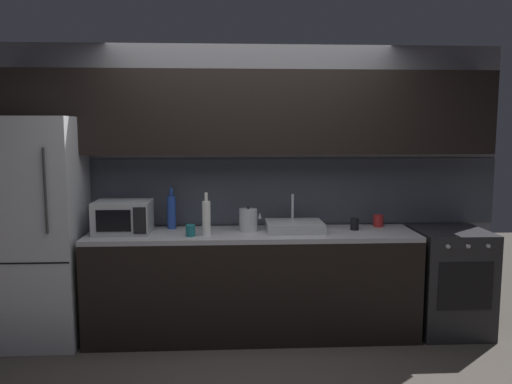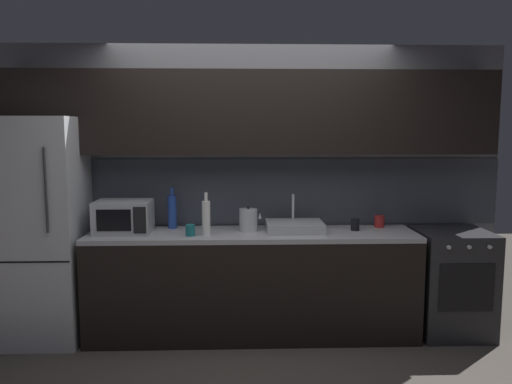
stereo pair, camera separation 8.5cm
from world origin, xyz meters
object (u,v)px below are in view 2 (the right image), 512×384
at_px(microwave, 124,217).
at_px(refrigerator, 41,230).
at_px(oven_range, 451,282).
at_px(mug_teal, 190,230).
at_px(kettle, 248,220).
at_px(mug_red, 379,221).
at_px(mug_dark, 355,225).
at_px(wine_bottle_white, 206,217).
at_px(wine_bottle_blue, 172,211).

bearing_deg(microwave, refrigerator, -178.45).
bearing_deg(oven_range, mug_teal, -176.54).
xyz_separation_m(kettle, mug_red, (1.16, 0.14, -0.04)).
height_order(refrigerator, oven_range, refrigerator).
bearing_deg(oven_range, kettle, 178.52).
bearing_deg(mug_dark, wine_bottle_white, -173.00).
height_order(refrigerator, kettle, refrigerator).
height_order(wine_bottle_blue, mug_teal, wine_bottle_blue).
bearing_deg(wine_bottle_blue, kettle, -12.51).
bearing_deg(microwave, wine_bottle_white, -10.51).
bearing_deg(microwave, wine_bottle_blue, 24.33).
xyz_separation_m(mug_red, mug_teal, (-1.64, -0.32, -0.01)).
height_order(microwave, wine_bottle_white, wine_bottle_white).
bearing_deg(refrigerator, wine_bottle_white, -4.60).
distance_m(microwave, wine_bottle_white, 0.71).
bearing_deg(mug_red, mug_dark, -150.89).
relative_size(wine_bottle_blue, mug_teal, 3.86).
height_order(mug_dark, mug_teal, mug_dark).
xyz_separation_m(kettle, wine_bottle_blue, (-0.66, 0.15, 0.05)).
bearing_deg(mug_dark, mug_teal, -172.62).
distance_m(refrigerator, wine_bottle_white, 1.39).
bearing_deg(refrigerator, wine_bottle_blue, 10.20).
relative_size(refrigerator, wine_bottle_white, 5.28).
xyz_separation_m(refrigerator, mug_red, (2.89, 0.18, 0.02)).
height_order(microwave, wine_bottle_blue, wine_bottle_blue).
distance_m(oven_range, mug_dark, 0.98).
xyz_separation_m(oven_range, mug_red, (-0.59, 0.18, 0.50)).
distance_m(wine_bottle_white, mug_teal, 0.16).
height_order(wine_bottle_blue, mug_dark, wine_bottle_blue).
bearing_deg(mug_teal, kettle, 20.71).
bearing_deg(wine_bottle_white, microwave, 169.49).
bearing_deg(refrigerator, mug_red, 3.61).
bearing_deg(mug_teal, wine_bottle_white, 11.12).
height_order(wine_bottle_blue, wine_bottle_white, wine_bottle_blue).
xyz_separation_m(wine_bottle_blue, mug_teal, (0.19, -0.33, -0.10)).
distance_m(kettle, wine_bottle_white, 0.38).
relative_size(refrigerator, mug_teal, 20.01).
height_order(wine_bottle_white, mug_red, wine_bottle_white).
relative_size(oven_range, kettle, 4.19).
bearing_deg(mug_red, wine_bottle_white, -169.01).
bearing_deg(wine_bottle_white, kettle, 23.98).
distance_m(wine_bottle_blue, wine_bottle_white, 0.44).
height_order(oven_range, mug_dark, mug_dark).
bearing_deg(microwave, mug_teal, -15.18).
relative_size(refrigerator, microwave, 4.05).
bearing_deg(mug_teal, mug_red, 11.00).
xyz_separation_m(oven_range, wine_bottle_white, (-2.10, -0.11, 0.60)).
bearing_deg(mug_teal, microwave, 164.82).
height_order(refrigerator, wine_bottle_blue, refrigerator).
xyz_separation_m(wine_bottle_blue, mug_red, (1.82, -0.01, -0.10)).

